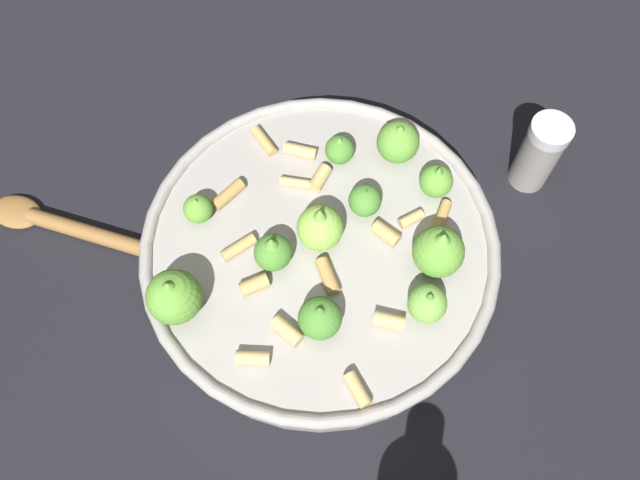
% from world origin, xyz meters
% --- Properties ---
extents(ground_plane, '(2.40, 2.40, 0.00)m').
position_xyz_m(ground_plane, '(0.00, 0.00, 0.00)').
color(ground_plane, black).
extents(cooking_pan, '(0.32, 0.32, 0.10)m').
position_xyz_m(cooking_pan, '(0.00, -0.00, 0.03)').
color(cooking_pan, '#9E9993').
rests_on(cooking_pan, ground).
extents(pepper_shaker, '(0.04, 0.04, 0.09)m').
position_xyz_m(pepper_shaker, '(0.21, 0.10, 0.04)').
color(pepper_shaker, gray).
rests_on(pepper_shaker, ground).
extents(wooden_spoon, '(0.20, 0.09, 0.02)m').
position_xyz_m(wooden_spoon, '(-0.24, 0.04, 0.01)').
color(wooden_spoon, olive).
rests_on(wooden_spoon, ground).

